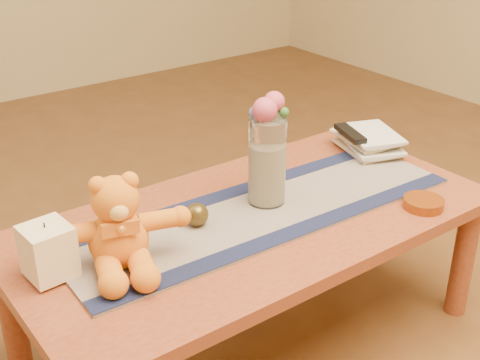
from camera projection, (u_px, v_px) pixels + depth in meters
floor at (253, 339)px, 2.05m from camera, size 5.50×5.50×0.00m
coffee_table_top at (254, 222)px, 1.86m from camera, size 1.40×0.70×0.04m
table_leg_fr at (463, 259)px, 2.09m from camera, size 0.07×0.07×0.41m
table_leg_bl at (13, 317)px, 1.83m from camera, size 0.07×0.07×0.41m
table_leg_br at (338, 193)px, 2.51m from camera, size 0.07×0.07×0.41m
persian_runner at (263, 212)px, 1.87m from camera, size 1.21×0.39×0.01m
runner_border_near at (295, 231)px, 1.76m from camera, size 1.20×0.10×0.00m
runner_border_far at (235, 191)px, 1.97m from camera, size 1.20×0.10×0.00m
teddy_bear at (117, 222)px, 1.57m from camera, size 0.41×0.37×0.23m
pillar_candle at (48, 251)px, 1.55m from camera, size 0.12×0.12×0.13m
candle_wick at (44, 225)px, 1.52m from camera, size 0.00×0.00×0.01m
glass_vase at (267, 161)px, 1.86m from camera, size 0.11×0.11×0.26m
potpourri_fill at (267, 174)px, 1.88m from camera, size 0.09×0.09×0.18m
rose_left at (265, 110)px, 1.77m from camera, size 0.07×0.07×0.07m
rose_right at (274, 102)px, 1.80m from camera, size 0.06×0.06×0.06m
blue_flower_back at (263, 106)px, 1.82m from camera, size 0.04×0.04×0.04m
blue_flower_side at (255, 113)px, 1.79m from camera, size 0.04×0.04×0.04m
leaf_sprig at (284, 112)px, 1.80m from camera, size 0.03×0.03×0.03m
bronze_ball at (197, 215)px, 1.78m from camera, size 0.07×0.07×0.07m
book_bottom at (347, 152)px, 2.24m from camera, size 0.22×0.26×0.02m
book_lower at (349, 147)px, 2.22m from camera, size 0.24×0.27×0.02m
book_upper at (346, 142)px, 2.22m from camera, size 0.21×0.25×0.02m
book_top at (350, 137)px, 2.21m from camera, size 0.23×0.27×0.02m
tv_remote at (350, 133)px, 2.19m from camera, size 0.09×0.17×0.02m
amber_dish at (424, 203)px, 1.89m from camera, size 0.13×0.13×0.03m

